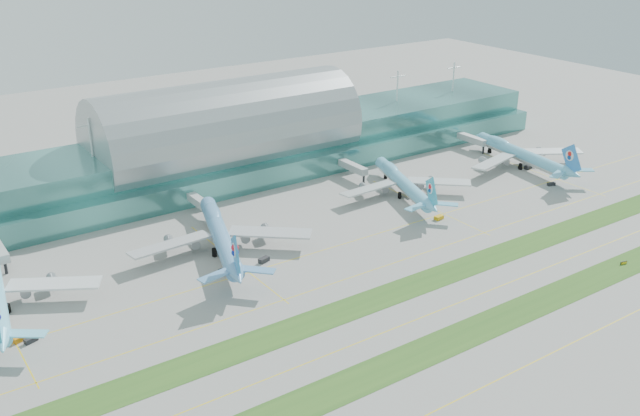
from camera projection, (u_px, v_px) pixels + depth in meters
ground at (417, 288)px, 227.69m from camera, size 700.00×700.00×0.00m
terminal at (227, 145)px, 320.25m from camera, size 340.00×69.10×36.00m
grass_strip_near at (482, 327)px, 206.36m from camera, size 420.00×12.00×0.08m
grass_strip_far at (413, 286)px, 229.20m from camera, size 420.00×12.00×0.08m
taxiline_a at (537, 361)px, 191.16m from camera, size 420.00×0.35×0.01m
taxiline_b at (448, 307)px, 217.03m from camera, size 420.00×0.35×0.01m
taxiline_c at (382, 267)px, 241.39m from camera, size 420.00×0.35×0.01m
taxiline_d at (343, 244)px, 258.14m from camera, size 420.00×0.35×0.01m
airliner_b at (220, 234)px, 251.19m from camera, size 62.08×72.07×20.37m
airliner_c at (403, 182)px, 301.22m from camera, size 55.56×64.62×18.36m
airliner_d at (520, 154)px, 335.07m from camera, size 62.76×71.88×19.83m
gse_a at (19, 339)px, 199.43m from camera, size 3.59×2.86×1.53m
gse_b at (31, 340)px, 199.08m from camera, size 4.03×2.73×1.45m
gse_c at (224, 271)px, 237.25m from camera, size 3.63×1.99×1.52m
gse_d at (264, 260)px, 244.63m from camera, size 4.39×2.98×1.61m
gse_e at (439, 217)px, 278.64m from camera, size 3.97×2.47×1.49m
gse_f at (419, 197)px, 297.80m from camera, size 4.17×2.42×1.78m
gse_g at (551, 184)px, 312.98m from camera, size 3.79×2.43×1.33m
gse_h at (528, 167)px, 333.18m from camera, size 3.85×2.36×1.75m
taxiway_sign_east at (624, 263)px, 243.10m from camera, size 2.62×0.87×1.11m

